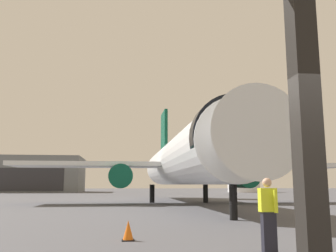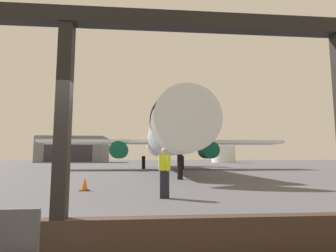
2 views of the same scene
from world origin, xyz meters
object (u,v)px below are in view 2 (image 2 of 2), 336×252
Objects in this scene: cafe_chair_aisle_right at (13,250)px; traffic_cone at (85,184)px; airplane at (165,139)px; fuel_storage_tank at (223,154)px; ground_crew_worker at (165,172)px; distant_hangar at (75,150)px.

cafe_chair_aisle_right is 1.58× the size of traffic_cone.
fuel_storage_tank is (19.89, 44.48, -1.20)m from airplane.
airplane reaches higher than traffic_cone.
ground_crew_worker is at bearing -108.11° from fuel_storage_tank.
distant_hangar reaches higher than cafe_chair_aisle_right.
ground_crew_worker is 3.09× the size of traffic_cone.
airplane is 48.74m from fuel_storage_tank.
distant_hangar is 2.76× the size of fuel_storage_tank.
airplane reaches higher than distant_hangar.
fuel_storage_tank is at bearing 65.91° from airplane.
fuel_storage_tank reaches higher than cafe_chair_aisle_right.
cafe_chair_aisle_right is at bearing -105.89° from ground_crew_worker.
distant_hangar reaches higher than fuel_storage_tank.
traffic_cone is 72.79m from distant_hangar.
distant_hangar is (-17.99, 70.45, 3.40)m from traffic_cone.
fuel_storage_tank reaches higher than traffic_cone.
traffic_cone is 67.94m from fuel_storage_tank.
fuel_storage_tank is (42.69, -7.20, -1.34)m from distant_hangar.
fuel_storage_tank is at bearing -9.57° from distant_hangar.
traffic_cone is 0.03× the size of distant_hangar.
traffic_cone is (-3.22, 2.42, -0.64)m from ground_crew_worker.
ground_crew_worker is at bearing -36.89° from traffic_cone.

